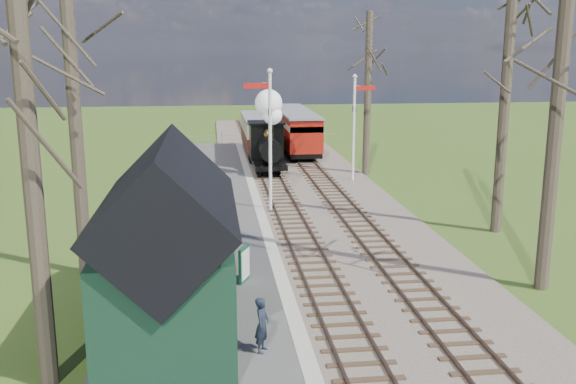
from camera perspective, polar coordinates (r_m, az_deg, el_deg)
name	(u,v)px	position (r m, az deg, el deg)	size (l,w,h in m)	color
distant_hills	(251,242)	(79.10, -3.29, -4.42)	(114.40, 48.00, 22.02)	#385B23
ballast_bed	(297,182)	(34.12, 0.84, 0.86)	(8.00, 60.00, 0.10)	brown
track_near	(273,182)	(33.96, -1.34, 0.89)	(1.60, 60.00, 0.15)	brown
track_far	(321,181)	(34.30, 2.99, 0.99)	(1.60, 60.00, 0.15)	brown
platform	(206,225)	(26.03, -7.29, -2.89)	(5.00, 44.00, 0.20)	#474442
coping_strip	(263,223)	(26.11, -2.23, -2.74)	(0.40, 44.00, 0.21)	#B2AD9E
station_shed	(169,250)	(15.86, -10.50, -5.07)	(3.25, 6.30, 4.78)	black
semaphore_near	(269,130)	(27.41, -1.74, 5.51)	(1.22, 0.24, 6.22)	silver
semaphore_far	(355,120)	(34.15, 6.00, 6.41)	(1.22, 0.24, 5.72)	silver
bare_trees	(347,104)	(21.75, 5.25, 7.79)	(15.51, 22.39, 12.00)	#382D23
fence_line	(258,138)	(47.66, -2.64, 4.84)	(12.60, 0.08, 1.00)	slate
locomotive	(268,137)	(36.28, -1.80, 4.94)	(1.88, 4.38, 4.70)	black
coach	(260,133)	(42.35, -2.52, 5.26)	(2.19, 7.52, 2.31)	black
red_carriage_a	(301,134)	(41.72, 1.15, 5.16)	(2.18, 5.41, 2.30)	black
red_carriage_b	(290,124)	(47.13, 0.21, 6.03)	(2.18, 5.41, 2.30)	black
sign_board	(244,264)	(19.30, -3.91, -6.42)	(0.36, 0.70, 1.08)	#0F4928
bench	(214,298)	(17.26, -6.64, -9.33)	(0.71, 1.56, 0.86)	#4C301B
person	(262,325)	(14.99, -2.31, -11.71)	(0.48, 0.32, 1.32)	black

